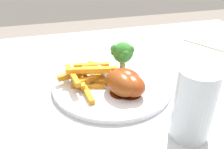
% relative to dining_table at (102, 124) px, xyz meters
% --- Properties ---
extents(dining_table, '(1.26, 0.85, 0.73)m').
position_rel_dining_table_xyz_m(dining_table, '(0.00, 0.00, 0.00)').
color(dining_table, '#B7B7BC').
rests_on(dining_table, ground_plane).
extents(dinner_plate, '(0.28, 0.28, 0.01)m').
position_rel_dining_table_xyz_m(dinner_plate, '(0.03, 0.02, 0.10)').
color(dinner_plate, silver).
rests_on(dinner_plate, dining_table).
extents(broccoli_floret_front, '(0.06, 0.06, 0.07)m').
position_rel_dining_table_xyz_m(broccoli_floret_front, '(0.07, 0.07, 0.15)').
color(broccoli_floret_front, '#93A84E').
rests_on(broccoli_floret_front, dinner_plate).
extents(carrot_fries_pile, '(0.14, 0.15, 0.04)m').
position_rel_dining_table_xyz_m(carrot_fries_pile, '(-0.02, 0.03, 0.12)').
color(carrot_fries_pile, orange).
rests_on(carrot_fries_pile, dinner_plate).
extents(chicken_drumstick_near, '(0.08, 0.14, 0.05)m').
position_rel_dining_table_xyz_m(chicken_drumstick_near, '(0.03, -0.03, 0.13)').
color(chicken_drumstick_near, '#5D230B').
rests_on(chicken_drumstick_near, dinner_plate).
extents(chicken_drumstick_far, '(0.11, 0.12, 0.05)m').
position_rel_dining_table_xyz_m(chicken_drumstick_far, '(0.05, -0.02, 0.13)').
color(chicken_drumstick_far, '#5D1C0C').
rests_on(chicken_drumstick_far, dinner_plate).
extents(chicken_drumstick_extra, '(0.08, 0.12, 0.05)m').
position_rel_dining_table_xyz_m(chicken_drumstick_extra, '(0.05, -0.04, 0.13)').
color(chicken_drumstick_extra, '#601F0B').
rests_on(chicken_drumstick_extra, dinner_plate).
extents(water_glass, '(0.07, 0.07, 0.13)m').
position_rel_dining_table_xyz_m(water_glass, '(0.12, -0.17, 0.16)').
color(water_glass, silver).
rests_on(water_glass, dining_table).
extents(napkin, '(0.20, 0.22, 0.00)m').
position_rel_dining_table_xyz_m(napkin, '(0.45, 0.21, 0.10)').
color(napkin, beige).
rests_on(napkin, dining_table).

